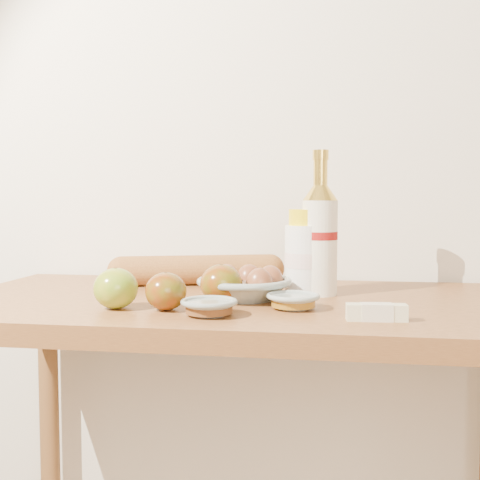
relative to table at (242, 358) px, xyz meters
name	(u,v)px	position (x,y,z in m)	size (l,w,h in m)	color
back_wall	(262,119)	(0.00, 0.33, 0.52)	(3.50, 0.02, 2.60)	white
table	(242,358)	(0.00, 0.00, 0.00)	(1.20, 0.60, 0.90)	#965E30
bourbon_bottle	(320,237)	(0.15, 0.07, 0.25)	(0.08, 0.08, 0.30)	#EDE3C9
cream_bottle	(306,255)	(0.12, 0.08, 0.21)	(0.12, 0.12, 0.18)	white
egg_bowl	(245,286)	(0.01, -0.01, 0.15)	(0.21, 0.21, 0.07)	gray
baguette	(197,270)	(-0.13, 0.17, 0.16)	(0.42, 0.19, 0.07)	#A96D33
apple_yellowgreen	(116,288)	(-0.21, -0.15, 0.16)	(0.09, 0.09, 0.08)	#A59721
apple_redgreen_front	(166,291)	(-0.12, -0.15, 0.16)	(0.09, 0.09, 0.07)	#8F0A07
apple_redgreen_right	(221,284)	(-0.03, -0.06, 0.16)	(0.11, 0.11, 0.08)	#971108
sugar_bowl	(209,307)	(-0.03, -0.19, 0.14)	(0.11, 0.11, 0.03)	gray
syrup_bowl	(293,301)	(0.11, -0.10, 0.14)	(0.13, 0.13, 0.03)	#929F9B
butter_stick	(377,312)	(0.25, -0.19, 0.14)	(0.10, 0.04, 0.03)	beige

